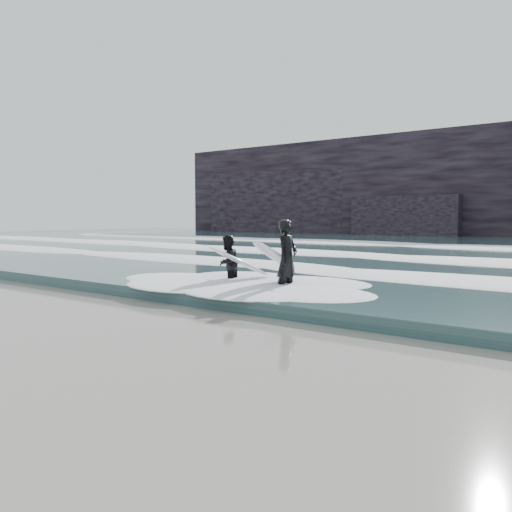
% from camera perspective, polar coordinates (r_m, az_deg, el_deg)
% --- Properties ---
extents(ground, '(120.00, 120.00, 0.00)m').
position_cam_1_polar(ground, '(9.74, -21.24, -7.84)').
color(ground, olive).
rests_on(ground, ground).
extents(sea, '(90.00, 52.00, 0.30)m').
position_cam_1_polar(sea, '(35.13, 22.50, 1.08)').
color(sea, '#2A474A').
rests_on(sea, ground).
extents(headland, '(70.00, 9.00, 10.00)m').
position_cam_1_polar(headland, '(51.86, 27.02, 7.29)').
color(headland, black).
rests_on(headland, ground).
extents(foam_near, '(60.00, 3.20, 0.20)m').
position_cam_1_polar(foam_near, '(16.34, 6.19, -1.25)').
color(foam_near, white).
rests_on(foam_near, sea).
extents(foam_mid, '(60.00, 4.00, 0.24)m').
position_cam_1_polar(foam_mid, '(22.68, 14.95, 0.27)').
color(foam_mid, white).
rests_on(foam_mid, sea).
extents(foam_far, '(60.00, 4.80, 0.30)m').
position_cam_1_polar(foam_far, '(31.24, 20.83, 1.30)').
color(foam_far, white).
rests_on(foam_far, sea).
extents(surfer_left, '(0.94, 1.83, 1.97)m').
position_cam_1_polar(surfer_left, '(12.63, 3.39, -0.24)').
color(surfer_left, black).
rests_on(surfer_left, ground).
extents(surfer_right, '(1.41, 1.96, 1.53)m').
position_cam_1_polar(surfer_right, '(13.71, -3.07, -0.78)').
color(surfer_right, black).
rests_on(surfer_right, ground).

